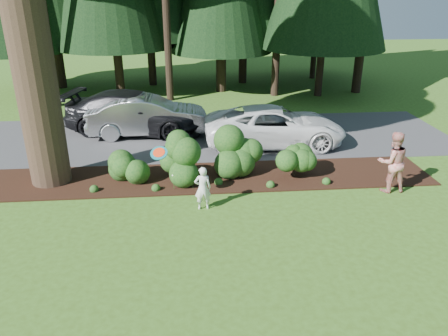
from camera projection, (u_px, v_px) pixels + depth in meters
name	position (u px, v px, depth m)	size (l,w,h in m)	color
ground	(195.00, 229.00, 11.63)	(80.00, 80.00, 0.00)	#365518
mulch_bed	(192.00, 178.00, 14.59)	(16.00, 2.50, 0.05)	black
driveway	(190.00, 137.00, 18.49)	(22.00, 6.00, 0.03)	#38383A
shrub_row	(215.00, 157.00, 14.25)	(6.53, 1.60, 1.61)	#123D15
lily_cluster	(183.00, 176.00, 13.61)	(0.69, 0.09, 0.57)	#123D15
car_silver_wagon	(148.00, 116.00, 18.45)	(1.76, 5.06, 1.67)	#ABABAF
car_white_suv	(275.00, 126.00, 17.32)	(2.56, 5.56, 1.54)	white
car_dark_suv	(135.00, 112.00, 18.77)	(2.43, 5.98, 1.74)	black
child	(203.00, 188.00, 12.42)	(0.48, 0.31, 1.31)	white
adult	(392.00, 162.00, 13.39)	(0.95, 0.74, 1.95)	red
frisbee	(159.00, 153.00, 12.12)	(0.52, 0.43, 0.33)	#166E7B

